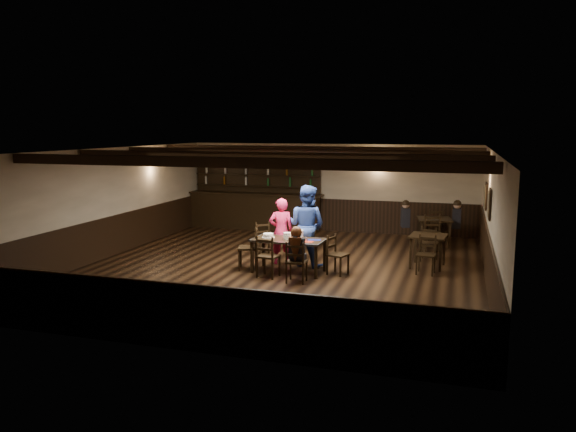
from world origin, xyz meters
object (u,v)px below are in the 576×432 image
(chair_near_right, at_px, (296,259))
(bar_counter, at_px, (255,206))
(man_blue, at_px, (307,226))
(cake, at_px, (268,236))
(chair_near_left, at_px, (267,253))
(woman_pink, at_px, (281,231))
(dining_table, at_px, (289,243))

(chair_near_right, bearing_deg, bar_counter, 117.62)
(man_blue, relative_size, cake, 6.53)
(chair_near_left, bearing_deg, man_blue, 67.61)
(woman_pink, relative_size, cake, 5.40)
(dining_table, distance_m, cake, 0.51)
(chair_near_right, bearing_deg, man_blue, 96.76)
(dining_table, bearing_deg, cake, 174.85)
(dining_table, bearing_deg, man_blue, 72.00)
(chair_near_left, height_order, man_blue, man_blue)
(bar_counter, bearing_deg, cake, -66.59)
(cake, height_order, bar_counter, bar_counter)
(dining_table, xyz_separation_m, man_blue, (0.23, 0.69, 0.27))
(man_blue, distance_m, bar_counter, 5.17)
(dining_table, relative_size, bar_counter, 0.37)
(chair_near_right, height_order, woman_pink, woman_pink)
(chair_near_right, relative_size, man_blue, 0.46)
(dining_table, xyz_separation_m, woman_pink, (-0.39, 0.70, 0.11))
(woman_pink, bearing_deg, cake, 60.98)
(chair_near_right, distance_m, woman_pink, 1.73)
(dining_table, relative_size, man_blue, 0.86)
(cake, bearing_deg, woman_pink, 81.50)
(dining_table, distance_m, chair_near_right, 0.92)
(dining_table, height_order, chair_near_right, chair_near_right)
(woman_pink, bearing_deg, chair_near_left, 73.31)
(chair_near_left, xyz_separation_m, woman_pink, (-0.09, 1.30, 0.25))
(chair_near_right, relative_size, woman_pink, 0.56)
(woman_pink, height_order, bar_counter, bar_counter)
(dining_table, relative_size, chair_near_left, 1.78)
(dining_table, relative_size, chair_near_right, 1.87)
(woman_pink, distance_m, cake, 0.66)
(man_blue, bearing_deg, dining_table, 88.24)
(cake, bearing_deg, man_blue, 42.15)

